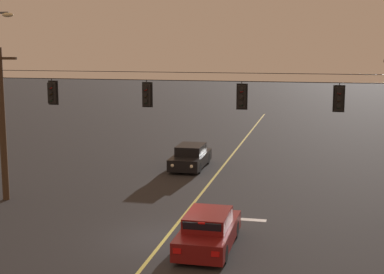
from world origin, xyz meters
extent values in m
plane|color=#28282B|center=(0.00, 0.00, 0.00)|extent=(180.00, 180.00, 0.00)
cube|color=#D1C64C|center=(0.00, 9.79, 0.00)|extent=(0.14, 60.00, 0.01)
cube|color=silver|center=(1.90, 3.19, 0.00)|extent=(3.40, 0.36, 0.01)
cylinder|color=#423021|center=(-8.96, 3.79, 3.63)|extent=(0.32, 0.32, 7.26)
cylinder|color=black|center=(0.00, 3.79, 5.86)|extent=(17.93, 0.03, 0.03)
cylinder|color=black|center=(0.00, 3.79, 6.21)|extent=(17.93, 0.02, 0.02)
cylinder|color=black|center=(-6.35, 3.79, 5.77)|extent=(0.04, 0.04, 0.18)
cube|color=black|center=(-6.35, 3.79, 5.20)|extent=(0.32, 0.26, 0.96)
cube|color=black|center=(-6.35, 3.93, 5.20)|extent=(0.48, 0.03, 1.12)
sphere|color=red|center=(-6.35, 3.63, 5.49)|extent=(0.17, 0.17, 0.17)
cylinder|color=black|center=(-6.35, 3.59, 5.53)|extent=(0.20, 0.10, 0.20)
sphere|color=#3D280A|center=(-6.35, 3.63, 5.20)|extent=(0.17, 0.17, 0.17)
cylinder|color=black|center=(-6.35, 3.59, 5.24)|extent=(0.20, 0.10, 0.20)
sphere|color=black|center=(-6.35, 3.63, 4.91)|extent=(0.17, 0.17, 0.17)
cylinder|color=black|center=(-6.35, 3.59, 4.95)|extent=(0.20, 0.10, 0.20)
cylinder|color=black|center=(-1.83, 3.79, 5.77)|extent=(0.04, 0.04, 0.18)
cube|color=black|center=(-1.83, 3.79, 5.20)|extent=(0.32, 0.26, 0.96)
cube|color=black|center=(-1.83, 3.93, 5.20)|extent=(0.48, 0.03, 1.12)
sphere|color=red|center=(-1.83, 3.63, 5.49)|extent=(0.17, 0.17, 0.17)
cylinder|color=black|center=(-1.83, 3.59, 5.53)|extent=(0.20, 0.10, 0.20)
sphere|color=#3D280A|center=(-1.83, 3.63, 5.20)|extent=(0.17, 0.17, 0.17)
cylinder|color=black|center=(-1.83, 3.59, 5.24)|extent=(0.20, 0.10, 0.20)
sphere|color=black|center=(-1.83, 3.63, 4.91)|extent=(0.17, 0.17, 0.17)
cylinder|color=black|center=(-1.83, 3.59, 4.95)|extent=(0.20, 0.10, 0.20)
cylinder|color=black|center=(2.38, 3.79, 5.77)|extent=(0.04, 0.04, 0.18)
cube|color=black|center=(2.38, 3.79, 5.20)|extent=(0.32, 0.26, 0.96)
cube|color=black|center=(2.38, 3.93, 5.20)|extent=(0.48, 0.03, 1.12)
sphere|color=red|center=(2.38, 3.63, 5.49)|extent=(0.17, 0.17, 0.17)
cylinder|color=black|center=(2.38, 3.59, 5.53)|extent=(0.20, 0.10, 0.20)
sphere|color=#3D280A|center=(2.38, 3.63, 5.20)|extent=(0.17, 0.17, 0.17)
cylinder|color=black|center=(2.38, 3.59, 5.24)|extent=(0.20, 0.10, 0.20)
sphere|color=black|center=(2.38, 3.63, 4.91)|extent=(0.17, 0.17, 0.17)
cylinder|color=black|center=(2.38, 3.59, 4.95)|extent=(0.20, 0.10, 0.20)
cylinder|color=black|center=(6.40, 3.79, 5.77)|extent=(0.04, 0.04, 0.18)
cube|color=black|center=(6.40, 3.79, 5.20)|extent=(0.32, 0.26, 0.96)
cube|color=black|center=(6.40, 3.93, 5.20)|extent=(0.48, 0.03, 1.12)
sphere|color=red|center=(6.40, 3.63, 5.49)|extent=(0.17, 0.17, 0.17)
cylinder|color=black|center=(6.40, 3.59, 5.53)|extent=(0.20, 0.10, 0.20)
sphere|color=#3D280A|center=(6.40, 3.63, 5.20)|extent=(0.17, 0.17, 0.17)
cylinder|color=black|center=(6.40, 3.59, 5.24)|extent=(0.20, 0.10, 0.20)
sphere|color=black|center=(6.40, 3.63, 4.91)|extent=(0.17, 0.17, 0.17)
cylinder|color=black|center=(6.40, 3.59, 4.95)|extent=(0.20, 0.10, 0.20)
cube|color=maroon|center=(1.81, -0.48, 0.51)|extent=(1.80, 4.30, 0.68)
cube|color=maroon|center=(1.81, -0.60, 1.12)|extent=(1.51, 2.15, 0.54)
cube|color=black|center=(1.81, 0.33, 1.12)|extent=(1.40, 0.21, 0.48)
cube|color=black|center=(1.81, -1.67, 1.12)|extent=(1.37, 0.18, 0.46)
cylinder|color=black|center=(1.02, 0.85, 0.32)|extent=(0.22, 0.64, 0.64)
cylinder|color=black|center=(2.60, 0.85, 0.32)|extent=(0.22, 0.64, 0.64)
cylinder|color=black|center=(1.02, -1.82, 0.32)|extent=(0.22, 0.64, 0.64)
cylinder|color=black|center=(2.60, -1.82, 0.32)|extent=(0.22, 0.64, 0.64)
cube|color=red|center=(1.16, -2.65, 0.61)|extent=(0.28, 0.03, 0.18)
cube|color=red|center=(2.46, -2.65, 0.61)|extent=(0.28, 0.03, 0.18)
cube|color=red|center=(1.81, -1.77, 1.35)|extent=(0.24, 0.04, 0.06)
cube|color=black|center=(-1.86, 12.61, 0.51)|extent=(1.80, 4.30, 0.68)
cube|color=black|center=(-1.86, 12.73, 1.12)|extent=(1.51, 2.15, 0.54)
cube|color=black|center=(-1.86, 11.79, 1.12)|extent=(1.40, 0.21, 0.48)
cube|color=black|center=(-1.86, 13.79, 1.12)|extent=(1.37, 0.18, 0.46)
cylinder|color=black|center=(-1.07, 11.27, 0.32)|extent=(0.22, 0.64, 0.64)
cylinder|color=black|center=(-2.65, 11.27, 0.32)|extent=(0.22, 0.64, 0.64)
cylinder|color=black|center=(-1.07, 13.94, 0.32)|extent=(0.22, 0.64, 0.64)
cylinder|color=black|center=(-2.65, 13.94, 0.32)|extent=(0.22, 0.64, 0.64)
sphere|color=white|center=(-1.30, 10.44, 0.57)|extent=(0.20, 0.20, 0.20)
sphere|color=white|center=(-2.42, 10.44, 0.57)|extent=(0.20, 0.20, 0.20)
ellipsoid|color=beige|center=(-8.88, 4.63, 8.77)|extent=(0.56, 0.30, 0.22)
camera|label=1|loc=(5.62, -20.22, 7.49)|focal=53.35mm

